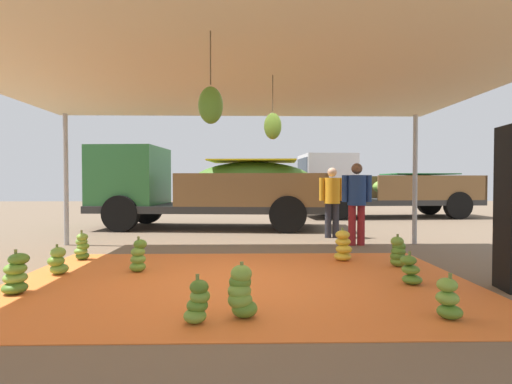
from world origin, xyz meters
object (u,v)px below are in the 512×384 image
Objects in this scene: banana_bunch_6 at (398,252)px; banana_bunch_0 at (198,303)px; banana_bunch_9 at (138,257)px; worker_1 at (332,197)px; banana_bunch_1 at (16,275)px; banana_bunch_2 at (411,271)px; banana_bunch_7 at (448,300)px; cargo_truck_far at (379,187)px; banana_bunch_8 at (241,293)px; banana_bunch_3 at (343,247)px; worker_0 at (357,197)px; cargo_truck_main at (204,186)px; banana_bunch_5 at (58,262)px; banana_bunch_4 at (82,247)px.

banana_bunch_0 is at bearing -138.86° from banana_bunch_6.
banana_bunch_9 is 0.31× the size of worker_1.
banana_bunch_2 is at bearing 3.83° from banana_bunch_1.
banana_bunch_7 is at bearing -30.87° from banana_bunch_9.
banana_bunch_1 reaches higher than banana_bunch_9.
cargo_truck_far reaches higher than banana_bunch_1.
banana_bunch_0 is at bearing -62.53° from banana_bunch_9.
banana_bunch_6 is 2.51m from banana_bunch_7.
banana_bunch_8 is at bearing -136.26° from banana_bunch_6.
worker_0 is at bearing 67.95° from banana_bunch_3.
banana_bunch_1 is at bearing -102.36° from cargo_truck_main.
banana_bunch_6 is at bearing 5.05° from banana_bunch_5.
worker_1 is at bearing 95.86° from banana_bunch_6.
banana_bunch_6 is 2.38m from worker_0.
banana_bunch_0 is 0.27× the size of worker_1.
banana_bunch_4 is at bearing 95.50° from banana_bunch_5.
banana_bunch_8 is 12.60m from cargo_truck_far.
cargo_truck_main is (0.38, 5.90, 1.01)m from banana_bunch_9.
banana_bunch_9 is at bearing 149.13° from banana_bunch_7.
cargo_truck_main is 1.02× the size of cargo_truck_far.
banana_bunch_9 is at bearing 127.21° from banana_bunch_8.
banana_bunch_3 is 2.98m from banana_bunch_7.
banana_bunch_1 is 6.95m from worker_1.
banana_bunch_3 is 1.07× the size of banana_bunch_9.
banana_bunch_4 is 0.97× the size of banana_bunch_9.
banana_bunch_3 is 5.99m from cargo_truck_main.
banana_bunch_2 is at bearing -62.94° from cargo_truck_main.
worker_1 reaches higher than banana_bunch_2.
banana_bunch_8 reaches higher than banana_bunch_2.
banana_bunch_7 is at bearing -11.85° from banana_bunch_1.
banana_bunch_9 is 11.58m from cargo_truck_far.
cargo_truck_far is 3.94× the size of worker_1.
banana_bunch_1 is 5.45m from banana_bunch_6.
banana_bunch_8 is (-2.06, 0.09, 0.06)m from banana_bunch_7.
cargo_truck_main reaches higher than banana_bunch_6.
banana_bunch_7 is at bearing -67.96° from cargo_truck_main.
banana_bunch_6 is (2.91, 2.54, 0.03)m from banana_bunch_0.
cargo_truck_far reaches higher than banana_bunch_7.
cargo_truck_main is at bearing 119.71° from banana_bunch_3.
cargo_truck_far is at bearing 53.17° from banana_bunch_1.
banana_bunch_3 reaches higher than banana_bunch_6.
banana_bunch_5 is at bearing 87.45° from banana_bunch_1.
banana_bunch_6 reaches higher than banana_bunch_7.
banana_bunch_7 is at bearing -90.73° from worker_1.
cargo_truck_far is at bearing 68.38° from worker_0.
banana_bunch_8 is at bearing -18.48° from banana_bunch_1.
banana_bunch_4 is at bearing 177.59° from banana_bunch_3.
banana_bunch_8 is at bearing 20.72° from banana_bunch_0.
cargo_truck_main is (1.51, 6.08, 1.05)m from banana_bunch_5.
banana_bunch_4 is at bearing 126.79° from banana_bunch_0.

